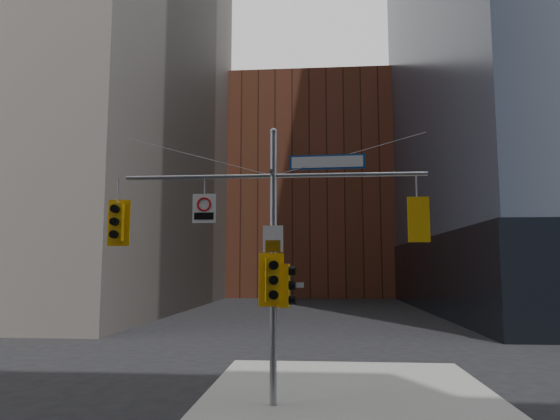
% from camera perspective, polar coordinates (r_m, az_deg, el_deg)
% --- Properties ---
extents(sidewalk_corner, '(8.00, 8.00, 0.15)m').
position_cam_1_polar(sidewalk_corner, '(15.36, 7.88, -19.76)').
color(sidewalk_corner, gray).
rests_on(sidewalk_corner, ground).
extents(brick_midrise, '(26.00, 20.00, 28.00)m').
position_cam_1_polar(brick_midrise, '(69.73, 3.58, 2.00)').
color(brick_midrise, brown).
rests_on(brick_midrise, ground).
extents(signal_assembly, '(8.00, 0.80, 7.30)m').
position_cam_1_polar(signal_assembly, '(13.01, -0.76, -2.95)').
color(signal_assembly, gray).
rests_on(signal_assembly, ground).
extents(traffic_light_west_arm, '(0.60, 0.49, 1.27)m').
position_cam_1_polar(traffic_light_west_arm, '(14.09, -18.15, -1.34)').
color(traffic_light_west_arm, '#F9B20D').
rests_on(traffic_light_west_arm, ground).
extents(traffic_light_east_arm, '(0.55, 0.43, 1.15)m').
position_cam_1_polar(traffic_light_east_arm, '(13.22, 15.44, -1.10)').
color(traffic_light_east_arm, '#F9B20D').
rests_on(traffic_light_east_arm, ground).
extents(traffic_light_pole_side, '(0.45, 0.38, 1.12)m').
position_cam_1_polar(traffic_light_pole_side, '(12.97, 0.69, -8.62)').
color(traffic_light_pole_side, '#F9B20D').
rests_on(traffic_light_pole_side, ground).
extents(traffic_light_pole_front, '(0.64, 0.59, 1.36)m').
position_cam_1_polar(traffic_light_pole_front, '(12.72, -0.89, -7.98)').
color(traffic_light_pole_front, '#F9B20D').
rests_on(traffic_light_pole_front, ground).
extents(street_sign_blade, '(1.99, 0.14, 0.39)m').
position_cam_1_polar(street_sign_blade, '(13.23, 5.40, 5.48)').
color(street_sign_blade, navy).
rests_on(street_sign_blade, ground).
extents(regulatory_sign_arm, '(0.62, 0.06, 0.78)m').
position_cam_1_polar(regulatory_sign_arm, '(13.36, -8.68, 0.30)').
color(regulatory_sign_arm, silver).
rests_on(regulatory_sign_arm, ground).
extents(regulatory_sign_pole, '(0.53, 0.07, 0.69)m').
position_cam_1_polar(regulatory_sign_pole, '(12.89, -0.81, -3.39)').
color(regulatory_sign_pole, silver).
rests_on(regulatory_sign_pole, ground).
extents(street_blade_ew, '(0.67, 0.07, 0.13)m').
position_cam_1_polar(street_blade_ew, '(12.97, 1.24, -8.57)').
color(street_blade_ew, silver).
rests_on(street_blade_ew, ground).
extents(street_blade_ns, '(0.10, 0.68, 0.14)m').
position_cam_1_polar(street_blade_ns, '(13.46, -0.58, -9.25)').
color(street_blade_ns, '#145926').
rests_on(street_blade_ns, ground).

